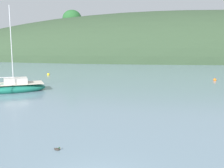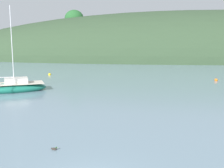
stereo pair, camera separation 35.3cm
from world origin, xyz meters
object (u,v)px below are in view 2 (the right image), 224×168
(sailboat_red_portside, at_px, (11,88))
(duck_lone_right, at_px, (54,149))
(mooring_buoy_outer, at_px, (50,74))
(mooring_buoy_inner, at_px, (216,80))

(sailboat_red_portside, bearing_deg, duck_lone_right, -61.29)
(mooring_buoy_outer, height_order, mooring_buoy_inner, same)
(mooring_buoy_inner, bearing_deg, sailboat_red_portside, -160.35)
(sailboat_red_portside, relative_size, mooring_buoy_outer, 18.48)
(mooring_buoy_outer, xyz_separation_m, mooring_buoy_inner, (25.35, -4.92, 0.00))
(mooring_buoy_outer, relative_size, duck_lone_right, 1.29)
(sailboat_red_portside, bearing_deg, mooring_buoy_outer, 87.25)
(mooring_buoy_inner, distance_m, duck_lone_right, 31.06)
(sailboat_red_portside, xyz_separation_m, mooring_buoy_outer, (0.68, 14.22, -0.34))
(mooring_buoy_outer, relative_size, mooring_buoy_inner, 1.00)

